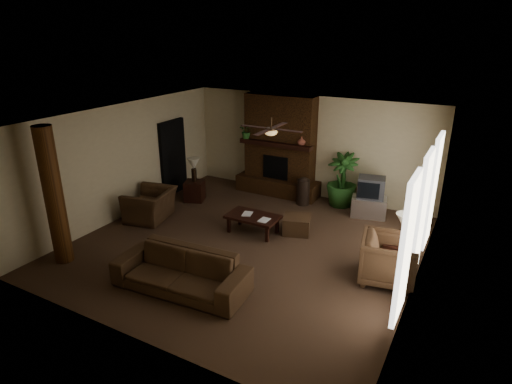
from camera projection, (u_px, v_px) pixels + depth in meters
The scene contains 23 objects.
room_shell at pixel (247, 185), 8.97m from camera, with size 7.00×7.00×7.00m.
fireplace at pixel (279, 154), 12.06m from camera, with size 2.40×0.70×2.80m.
windows at pixel (421, 216), 7.60m from camera, with size 0.08×3.65×2.35m.
log_column at pixel (54, 197), 8.33m from camera, with size 0.36×0.36×2.80m, color #583216.
doorway at pixel (173, 157), 12.11m from camera, with size 0.10×1.00×2.10m, color black.
ceiling_fan at pixel (271, 131), 8.63m from camera, with size 1.35×1.35×0.37m.
sofa at pixel (181, 265), 7.68m from camera, with size 2.47×0.72×0.97m, color #46301E.
armchair_left at pixel (150, 200), 10.56m from camera, with size 1.15×0.75×1.01m, color #46301E.
armchair_right at pixel (388, 257), 7.93m from camera, with size 0.97×0.91×1.00m, color #46301E.
coffee_table at pixel (253, 218), 9.88m from camera, with size 1.20×0.70×0.43m.
ottoman at pixel (297, 224), 9.95m from camera, with size 0.60×0.60×0.40m, color #46301E.
tv_stand at pixel (369, 207), 10.80m from camera, with size 0.85×0.50×0.50m, color silver.
tv at pixel (371, 188), 10.65m from camera, with size 0.74×0.64×0.52m.
floor_vase at pixel (303, 189), 11.48m from camera, with size 0.34×0.34×0.77m.
floor_plant at pixel (341, 191), 11.42m from camera, with size 0.80×1.43×0.80m, color #295923.
side_table_left at pixel (195, 191), 11.80m from camera, with size 0.50×0.50×0.55m, color black.
lamp_left at pixel (194, 165), 11.58m from camera, with size 0.45×0.45×0.65m.
side_table_right at pixel (398, 256), 8.42m from camera, with size 0.50×0.50×0.55m, color black.
lamp_right at pixel (404, 224), 8.11m from camera, with size 0.45×0.45×0.65m.
mantel_plant at pixel (247, 133), 12.02m from camera, with size 0.38×0.42×0.33m, color #295923.
mantel_vase at pixel (302, 141), 11.34m from camera, with size 0.22×0.23×0.22m, color #964E3C.
book_a at pixel (243, 208), 9.89m from camera, with size 0.22×0.03×0.29m, color #999999.
book_b at pixel (260, 214), 9.60m from camera, with size 0.21×0.02×0.29m, color #999999.
Camera 1 is at (4.22, -7.31, 4.45)m, focal length 30.11 mm.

